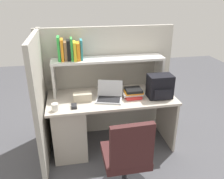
{
  "coord_description": "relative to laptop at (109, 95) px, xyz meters",
  "views": [
    {
      "loc": [
        -0.48,
        -2.6,
        1.98
      ],
      "look_at": [
        0.0,
        -0.05,
        0.85
      ],
      "focal_mm": 36.87,
      "sensor_mm": 36.0,
      "label": 1
    }
  ],
  "objects": [
    {
      "name": "desk",
      "position": [
        -0.35,
        0.07,
        -0.38
      ],
      "size": [
        1.6,
        0.7,
        0.73
      ],
      "color": "beige",
      "rests_on": "ground_plane"
    },
    {
      "name": "paper_cup",
      "position": [
        -0.65,
        -0.18,
        -0.01
      ],
      "size": [
        0.08,
        0.08,
        0.09
      ],
      "primitive_type": "cylinder",
      "color": "white",
      "rests_on": "desk"
    },
    {
      "name": "cubicle_partition_left",
      "position": [
        -0.81,
        0.02,
        -0.01
      ],
      "size": [
        0.05,
        1.06,
        1.55
      ],
      "primitive_type": "cube",
      "color": "#B2ADA0",
      "rests_on": "ground_plane"
    },
    {
      "name": "reference_books_on_shelf",
      "position": [
        -0.44,
        0.27,
        0.52
      ],
      "size": [
        0.3,
        0.18,
        0.29
      ],
      "color": "green",
      "rests_on": "overhead_hutch"
    },
    {
      "name": "desk_book_stack",
      "position": [
        0.3,
        -0.0,
        0.01
      ],
      "size": [
        0.25,
        0.19,
        0.12
      ],
      "color": "red",
      "rests_on": "desk"
    },
    {
      "name": "computer_mouse",
      "position": [
        -0.44,
        -0.14,
        -0.03
      ],
      "size": [
        0.06,
        0.11,
        0.03
      ],
      "primitive_type": "cube",
      "rotation": [
        0.0,
        0.0,
        0.02
      ],
      "color": "#262628",
      "rests_on": "desk"
    },
    {
      "name": "backpack",
      "position": [
        0.63,
        -0.06,
        0.09
      ],
      "size": [
        0.3,
        0.22,
        0.29
      ],
      "color": "black",
      "rests_on": "desk"
    },
    {
      "name": "cubicle_partition_rear",
      "position": [
        0.04,
        0.45,
        -0.01
      ],
      "size": [
        1.84,
        0.05,
        1.55
      ],
      "primitive_type": "cube",
      "color": "#B2ADA0",
      "rests_on": "ground_plane"
    },
    {
      "name": "office_chair",
      "position": [
        0.03,
        -0.79,
        -0.39
      ],
      "size": [
        0.52,
        0.52,
        0.93
      ],
      "rotation": [
        0.0,
        0.0,
        3.18
      ],
      "color": "black",
      "rests_on": "ground_plane"
    },
    {
      "name": "tissue_box",
      "position": [
        -0.33,
        0.02,
        -0.0
      ],
      "size": [
        0.22,
        0.12,
        0.1
      ],
      "primitive_type": "cube",
      "rotation": [
        0.0,
        0.0,
        0.01
      ],
      "color": "#BFB299",
      "rests_on": "desk"
    },
    {
      "name": "ground_plane",
      "position": [
        0.04,
        0.07,
        -0.78
      ],
      "size": [
        8.0,
        8.0,
        0.0
      ],
      "primitive_type": "plane",
      "color": "#4C4C51"
    },
    {
      "name": "overhead_hutch",
      "position": [
        0.04,
        0.27,
        0.3
      ],
      "size": [
        1.44,
        0.28,
        0.45
      ],
      "color": "beige",
      "rests_on": "desk"
    },
    {
      "name": "laptop",
      "position": [
        0.0,
        0.0,
        0.0
      ],
      "size": [
        0.37,
        0.34,
        0.22
      ],
      "color": "#B7BABF",
      "rests_on": "desk"
    }
  ]
}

